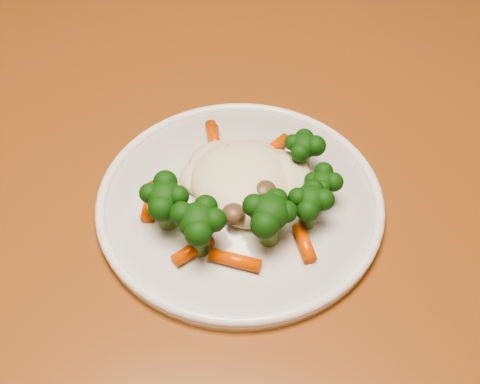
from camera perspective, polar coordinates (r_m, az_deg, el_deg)
The scene contains 3 objects.
dining_table at distance 0.65m, azimuth 10.53°, elevation -7.41°, with size 1.38×0.99×0.75m.
plate at distance 0.58m, azimuth -0.00°, elevation -0.96°, with size 0.27×0.27×0.01m, color white.
meal at distance 0.55m, azimuth 0.48°, elevation 0.17°, with size 0.18×0.19×0.05m.
Camera 1 is at (0.13, -0.13, 1.19)m, focal length 45.00 mm.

